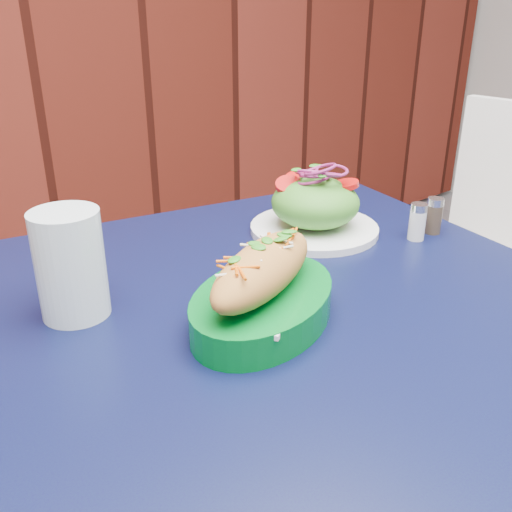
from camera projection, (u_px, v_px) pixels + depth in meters
cafe_table at (287, 359)px, 0.77m from camera, size 0.94×0.94×0.75m
chair_right at (499, 279)px, 1.30m from camera, size 0.43×0.43×0.90m
banh_mi_basket at (263, 289)px, 0.68m from camera, size 0.27×0.23×0.11m
salad_plate at (315, 207)px, 0.94m from camera, size 0.21×0.21×0.12m
water_glass at (70, 264)px, 0.68m from camera, size 0.08×0.08×0.13m
salt_shaker at (417, 222)px, 0.92m from camera, size 0.03×0.03×0.06m
pepper_shaker at (434, 216)px, 0.94m from camera, size 0.03×0.03×0.06m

